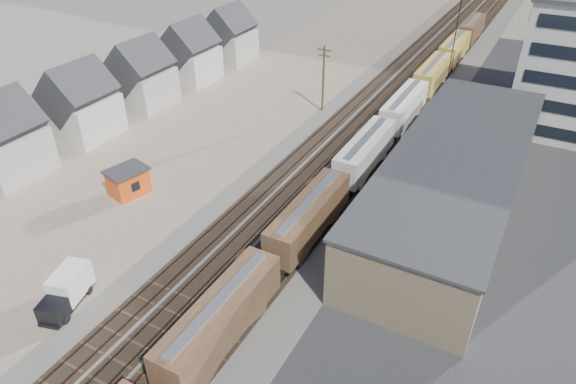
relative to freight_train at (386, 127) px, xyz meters
The scene contains 13 objects.
ground 35.74m from the freight_train, 96.12° to the right, with size 300.00×300.00×0.00m, color #6B6356.
ballast_bed 15.31m from the freight_train, 104.61° to the left, with size 18.00×200.00×0.06m, color #4C4742.
dirt_yard 24.39m from the freight_train, 169.12° to the left, with size 24.00×180.00×0.03m, color #776552.
asphalt_lot 18.42m from the freight_train, ahead, with size 26.00×120.00×0.04m, color #232326.
rail_tracks 15.44m from the freight_train, 106.62° to the left, with size 11.40×200.00×0.24m.
freight_train is the anchor object (origin of this frame).
warehouse 15.31m from the freight_train, 42.99° to the right, with size 12.40×40.40×7.25m.
utility_pole_north 14.17m from the freight_train, 151.87° to the left, with size 2.20×0.32×10.00m.
radio_mast 25.47m from the freight_train, 84.88° to the left, with size 1.20×0.16×18.00m.
townhouse_row 39.24m from the freight_train, 164.58° to the right, with size 8.15×68.16×10.47m.
box_truck 43.13m from the freight_train, 109.11° to the right, with size 3.55×6.06×3.05m.
maintenance_shed 33.23m from the freight_train, 131.14° to the right, with size 4.41×5.12×3.22m.
parked_car_blue 24.59m from the freight_train, 47.46° to the left, with size 2.79×6.05×1.68m, color navy.
Camera 1 is at (21.53, -24.50, 32.37)m, focal length 32.00 mm.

